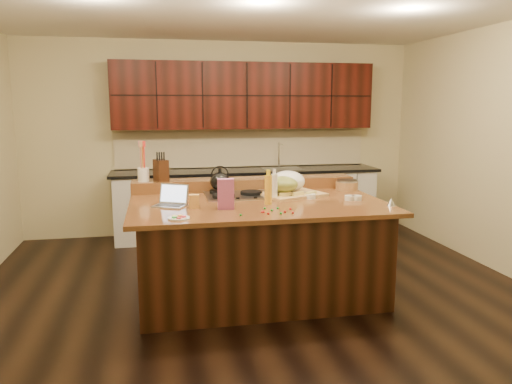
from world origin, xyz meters
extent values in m
cube|color=black|center=(0.00, 0.00, -0.01)|extent=(5.50, 5.00, 0.01)
cube|color=silver|center=(0.00, 0.00, 2.71)|extent=(5.50, 5.00, 0.01)
cube|color=beige|center=(0.00, 2.50, 1.35)|extent=(5.50, 0.01, 2.70)
cube|color=beige|center=(0.00, -2.50, 1.35)|extent=(5.50, 0.01, 2.70)
cube|color=black|center=(0.00, 0.00, 0.44)|extent=(2.22, 1.42, 0.88)
cube|color=black|center=(0.00, 0.00, 0.90)|extent=(2.40, 1.60, 0.04)
cube|color=black|center=(0.00, 0.70, 0.98)|extent=(2.40, 0.30, 0.12)
cube|color=gray|center=(0.00, 0.30, 0.93)|extent=(0.92, 0.52, 0.02)
cylinder|color=black|center=(-0.30, 0.43, 0.95)|extent=(0.22, 0.22, 0.03)
cylinder|color=black|center=(0.30, 0.43, 0.95)|extent=(0.22, 0.22, 0.03)
cylinder|color=black|center=(-0.30, 0.17, 0.95)|extent=(0.22, 0.22, 0.03)
cylinder|color=black|center=(0.30, 0.17, 0.95)|extent=(0.22, 0.22, 0.03)
cylinder|color=black|center=(0.00, 0.30, 0.95)|extent=(0.22, 0.22, 0.03)
cube|color=silver|center=(0.30, 2.17, 0.45)|extent=(3.60, 0.62, 0.90)
cube|color=black|center=(0.30, 2.17, 0.92)|extent=(3.70, 0.66, 0.04)
cube|color=gray|center=(0.80, 2.17, 0.94)|extent=(0.55, 0.42, 0.01)
cylinder|color=gray|center=(0.80, 2.35, 1.12)|extent=(0.02, 0.02, 0.36)
cube|color=black|center=(0.30, 2.32, 1.95)|extent=(3.60, 0.34, 0.90)
cube|color=beige|center=(0.30, 2.48, 1.20)|extent=(3.60, 0.03, 0.50)
ellipsoid|color=black|center=(-0.30, 0.43, 1.06)|extent=(0.24, 0.24, 0.19)
ellipsoid|color=olive|center=(0.30, 0.17, 1.05)|extent=(0.39, 0.39, 0.16)
cube|color=#B7B7BC|center=(-0.83, -0.10, 0.93)|extent=(0.34, 0.30, 0.01)
cube|color=black|center=(-0.83, -0.10, 0.93)|extent=(0.26, 0.21, 0.00)
cube|color=#B7B7BC|center=(-0.78, -0.01, 1.02)|extent=(0.27, 0.18, 0.18)
cube|color=silver|center=(-0.79, -0.02, 1.02)|extent=(0.24, 0.16, 0.15)
cylinder|color=yellow|center=(0.07, -0.16, 1.06)|extent=(0.08, 0.08, 0.27)
cylinder|color=silver|center=(0.18, 0.05, 1.04)|extent=(0.07, 0.07, 0.25)
cube|color=tan|center=(0.40, 0.21, 0.93)|extent=(0.72, 0.62, 0.03)
ellipsoid|color=white|center=(0.38, 0.30, 1.06)|extent=(0.35, 0.35, 0.22)
cube|color=#EDD872|center=(0.29, 0.07, 0.97)|extent=(0.13, 0.04, 0.04)
cube|color=#EDD872|center=(0.43, 0.07, 0.97)|extent=(0.13, 0.04, 0.04)
cube|color=#EDD872|center=(0.56, 0.07, 0.97)|extent=(0.13, 0.04, 0.04)
cylinder|color=gray|center=(0.54, 0.19, 0.95)|extent=(0.23, 0.10, 0.01)
cylinder|color=white|center=(0.89, -0.13, 0.94)|extent=(0.13, 0.13, 0.04)
cylinder|color=white|center=(0.96, -0.14, 0.94)|extent=(0.13, 0.13, 0.04)
cylinder|color=white|center=(0.55, 0.03, 0.94)|extent=(0.13, 0.13, 0.04)
cylinder|color=#996B3F|center=(1.08, 0.43, 0.97)|extent=(0.30, 0.30, 0.09)
cone|color=silver|center=(1.16, -0.45, 0.96)|extent=(0.09, 0.09, 0.07)
cube|color=#BB5895|center=(-0.34, -0.31, 1.06)|extent=(0.15, 0.09, 0.27)
cylinder|color=white|center=(-0.77, -0.61, 0.93)|extent=(0.24, 0.24, 0.01)
cube|color=#E4A550|center=(-0.61, -0.21, 0.98)|extent=(0.09, 0.07, 0.12)
cylinder|color=white|center=(-1.07, 0.70, 1.11)|extent=(0.15, 0.15, 0.14)
cube|color=black|center=(-0.89, 0.70, 1.15)|extent=(0.17, 0.21, 0.22)
ellipsoid|color=red|center=(-0.05, -0.53, 0.93)|extent=(0.02, 0.02, 0.02)
ellipsoid|color=#198C26|center=(-0.26, -0.61, 0.93)|extent=(0.02, 0.02, 0.02)
ellipsoid|color=red|center=(0.19, -0.61, 0.93)|extent=(0.02, 0.02, 0.02)
ellipsoid|color=#198C26|center=(-0.01, -0.38, 0.93)|extent=(0.02, 0.02, 0.02)
ellipsoid|color=red|center=(-0.02, -0.60, 0.93)|extent=(0.02, 0.02, 0.02)
ellipsoid|color=#198C26|center=(0.08, -0.61, 0.93)|extent=(0.02, 0.02, 0.02)
ellipsoid|color=red|center=(-0.06, -0.52, 0.93)|extent=(0.02, 0.02, 0.02)
ellipsoid|color=#198C26|center=(0.11, -0.40, 0.93)|extent=(0.02, 0.02, 0.02)
ellipsoid|color=red|center=(0.21, -0.45, 0.93)|extent=(0.02, 0.02, 0.02)
ellipsoid|color=#198C26|center=(0.03, -0.48, 0.93)|extent=(0.02, 0.02, 0.02)
ellipsoid|color=red|center=(0.13, -0.55, 0.93)|extent=(0.02, 0.02, 0.02)
camera|label=1|loc=(-0.93, -4.59, 1.83)|focal=35.00mm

